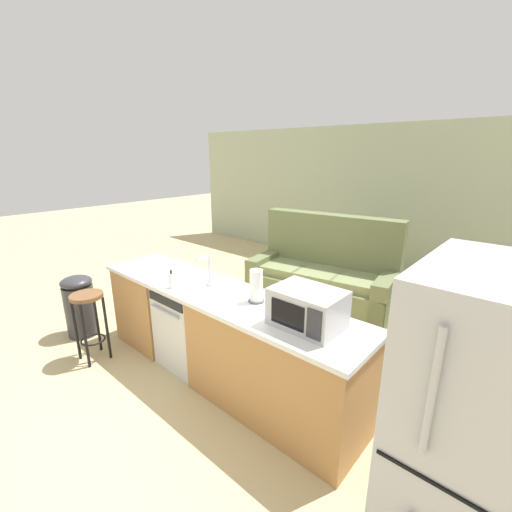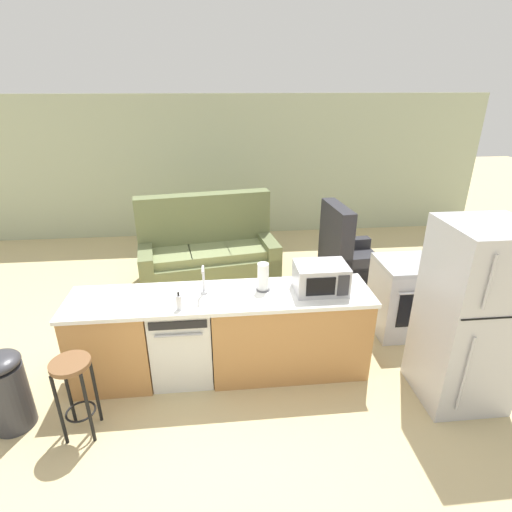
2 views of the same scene
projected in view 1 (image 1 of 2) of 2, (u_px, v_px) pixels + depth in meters
The scene contains 14 objects.
ground_plane at pixel (210, 370), 3.47m from camera, with size 24.00×24.00×0.00m, color tan.
wall_back at pixel (403, 202), 5.91m from camera, with size 10.00×0.06×2.60m.
kitchen_counter at pixel (225, 341), 3.19m from camera, with size 2.94×0.66×0.90m.
dishwasher at pixel (192, 325), 3.50m from camera, with size 0.58×0.61×0.84m.
stove_range at pixel (509, 417), 2.24m from camera, with size 0.76×0.68×0.90m.
refrigerator at pixel (494, 485), 1.33m from camera, with size 0.72×0.73×1.74m.
microwave at pixel (307, 308), 2.45m from camera, with size 0.50×0.37×0.28m.
sink_faucet at pixel (208, 273), 3.20m from camera, with size 0.07×0.18×0.30m.
paper_towel_roll at pixel (256, 286), 2.86m from camera, with size 0.14×0.14×0.28m.
soap_bottle at pixel (172, 280), 3.17m from camera, with size 0.06×0.06×0.18m.
bar_stool at pixel (89, 313), 3.51m from camera, with size 0.32×0.32×0.74m.
trash_bin at pixel (80, 305), 4.05m from camera, with size 0.35×0.35×0.74m.
couch at pixel (324, 276), 4.95m from camera, with size 2.11×1.19×1.27m.
armchair at pixel (485, 337), 3.41m from camera, with size 0.87×0.91×1.20m.
Camera 1 is at (2.33, -1.92, 2.11)m, focal length 24.00 mm.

